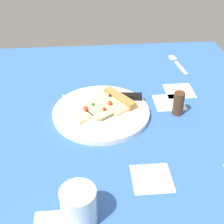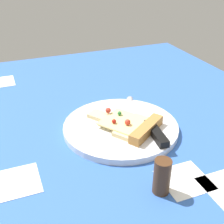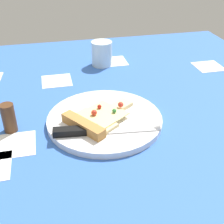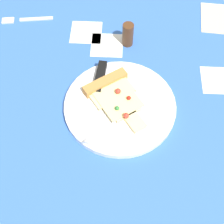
{
  "view_description": "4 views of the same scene",
  "coord_description": "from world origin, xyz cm",
  "px_view_note": "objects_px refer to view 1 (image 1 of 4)",
  "views": [
    {
      "loc": [
        68.11,
        1.61,
        53.7
      ],
      "look_at": [
        -4.8,
        8.02,
        2.15
      ],
      "focal_mm": 51.06,
      "sensor_mm": 36.0,
      "label": 1
    },
    {
      "loc": [
        17.82,
        62.03,
        39.41
      ],
      "look_at": [
        -5.75,
        2.16,
        3.72
      ],
      "focal_mm": 48.05,
      "sensor_mm": 36.0,
      "label": 2
    },
    {
      "loc": [
        -66.63,
        16.8,
        40.65
      ],
      "look_at": [
        -9.51,
        3.81,
        4.34
      ],
      "focal_mm": 47.97,
      "sensor_mm": 36.0,
      "label": 3
    },
    {
      "loc": [
        -6.77,
        -38.82,
        68.37
      ],
      "look_at": [
        -8.67,
        1.1,
        4.21
      ],
      "focal_mm": 51.83,
      "sensor_mm": 36.0,
      "label": 4
    }
  ],
  "objects_px": {
    "knife": "(110,97)",
    "plate": "(101,112)",
    "pizza_slice": "(108,105)",
    "pepper_shaker": "(178,103)",
    "drinking_glass": "(79,206)",
    "fork": "(177,63)"
  },
  "relations": [
    {
      "from": "fork",
      "to": "pepper_shaker",
      "type": "bearing_deg",
      "value": -111.95
    },
    {
      "from": "knife",
      "to": "drinking_glass",
      "type": "relative_size",
      "value": 2.93
    },
    {
      "from": "knife",
      "to": "plate",
      "type": "bearing_deg",
      "value": 158.82
    },
    {
      "from": "plate",
      "to": "pizza_slice",
      "type": "distance_m",
      "value": 0.03
    },
    {
      "from": "pizza_slice",
      "to": "knife",
      "type": "height_order",
      "value": "pizza_slice"
    },
    {
      "from": "pizza_slice",
      "to": "knife",
      "type": "relative_size",
      "value": 0.78
    },
    {
      "from": "plate",
      "to": "pizza_slice",
      "type": "bearing_deg",
      "value": 124.73
    },
    {
      "from": "plate",
      "to": "pizza_slice",
      "type": "relative_size",
      "value": 1.49
    },
    {
      "from": "drinking_glass",
      "to": "pepper_shaker",
      "type": "height_order",
      "value": "drinking_glass"
    },
    {
      "from": "plate",
      "to": "pepper_shaker",
      "type": "distance_m",
      "value": 0.22
    },
    {
      "from": "plate",
      "to": "pepper_shaker",
      "type": "relative_size",
      "value": 3.98
    },
    {
      "from": "drinking_glass",
      "to": "fork",
      "type": "height_order",
      "value": "drinking_glass"
    },
    {
      "from": "plate",
      "to": "drinking_glass",
      "type": "distance_m",
      "value": 0.36
    },
    {
      "from": "knife",
      "to": "pepper_shaker",
      "type": "relative_size",
      "value": 3.44
    },
    {
      "from": "drinking_glass",
      "to": "pepper_shaker",
      "type": "distance_m",
      "value": 0.44
    },
    {
      "from": "knife",
      "to": "pepper_shaker",
      "type": "bearing_deg",
      "value": -105.0
    },
    {
      "from": "plate",
      "to": "drinking_glass",
      "type": "xyz_separation_m",
      "value": [
        0.35,
        -0.06,
        0.03
      ]
    },
    {
      "from": "plate",
      "to": "knife",
      "type": "relative_size",
      "value": 1.16
    },
    {
      "from": "drinking_glass",
      "to": "fork",
      "type": "relative_size",
      "value": 0.53
    },
    {
      "from": "pizza_slice",
      "to": "pepper_shaker",
      "type": "distance_m",
      "value": 0.2
    },
    {
      "from": "pepper_shaker",
      "to": "knife",
      "type": "bearing_deg",
      "value": -111.18
    },
    {
      "from": "pepper_shaker",
      "to": "plate",
      "type": "bearing_deg",
      "value": -93.59
    }
  ]
}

